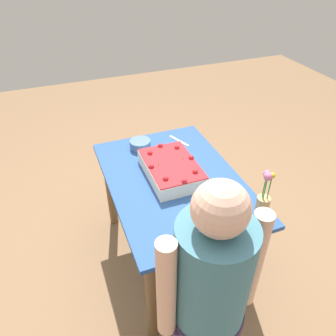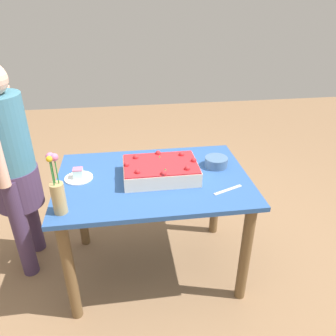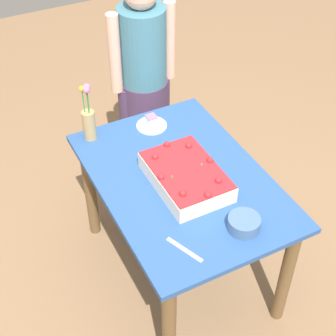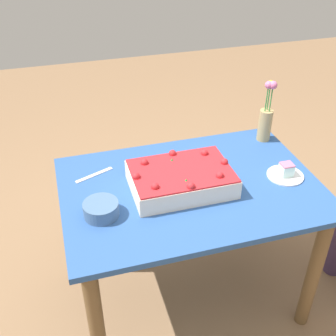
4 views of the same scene
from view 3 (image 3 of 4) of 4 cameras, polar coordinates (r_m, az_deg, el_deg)
ground_plane at (r=3.28m, az=1.24°, el=-11.10°), size 8.00×8.00×0.00m
dining_table at (r=2.79m, az=1.43°, el=-3.17°), size 1.23×0.85×0.78m
sheet_cake at (r=2.63m, az=1.97°, el=-0.92°), size 0.47×0.32×0.12m
serving_plate_with_slice at (r=3.03m, az=-1.84°, el=4.97°), size 0.18×0.18×0.07m
cake_knife at (r=2.36m, az=1.84°, el=-9.04°), size 0.20×0.10×0.00m
flower_vase at (r=2.91m, az=-8.79°, el=5.33°), size 0.07×0.07×0.35m
fruit_bowl at (r=2.45m, az=8.41°, el=-6.10°), size 0.16×0.16×0.07m
person_standing at (r=3.39m, az=-2.73°, el=10.44°), size 0.31×0.45×1.49m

